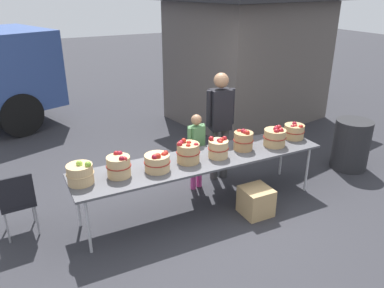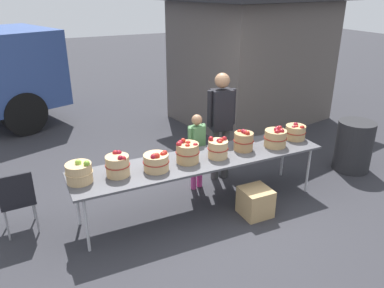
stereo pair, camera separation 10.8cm
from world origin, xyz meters
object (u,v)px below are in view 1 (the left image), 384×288
object	(u,v)px
trash_barrel	(351,145)
produce_crate	(256,201)
child_customer	(196,146)
folding_chair	(17,199)
apple_basket_red_6	(294,131)
vendor_adult	(220,118)
market_table	(202,161)
apple_basket_red_4	(243,140)
apple_basket_red_2	(188,152)
apple_basket_red_5	(275,137)
apple_basket_green_0	(80,173)
apple_basket_red_3	(218,148)
apple_basket_red_1	(157,162)
apple_basket_red_0	(119,166)

from	to	relation	value
trash_barrel	produce_crate	xyz separation A→B (m)	(-2.27, -0.47, -0.23)
child_customer	folding_chair	size ratio (longest dim) A/B	1.38
child_customer	trash_barrel	world-z (taller)	child_customer
apple_basket_red_6	vendor_adult	size ratio (longest dim) A/B	0.18
market_table	apple_basket_red_4	size ratio (longest dim) A/B	11.37
folding_chair	trash_barrel	distance (m)	5.18
apple_basket_red_2	apple_basket_red_4	bearing A→B (deg)	1.35
apple_basket_red_4	market_table	bearing A→B (deg)	-178.75
market_table	apple_basket_red_5	distance (m)	1.17
apple_basket_green_0	apple_basket_red_5	world-z (taller)	apple_basket_red_5
apple_basket_red_3	trash_barrel	bearing A→B (deg)	0.70
market_table	child_customer	distance (m)	0.56
child_customer	trash_barrel	bearing A→B (deg)	154.25
child_customer	apple_basket_red_2	bearing A→B (deg)	39.04
apple_basket_green_0	apple_basket_red_1	bearing A→B (deg)	-5.97
apple_basket_red_1	apple_basket_red_3	bearing A→B (deg)	0.59
apple_basket_red_4	produce_crate	bearing A→B (deg)	-100.13
apple_basket_red_2	trash_barrel	size ratio (longest dim) A/B	0.37
market_table	apple_basket_red_2	distance (m)	0.27
apple_basket_red_5	produce_crate	size ratio (longest dim) A/B	0.86
produce_crate	apple_basket_red_4	bearing A→B (deg)	79.87
apple_basket_red_2	apple_basket_red_3	distance (m)	0.44
apple_basket_red_1	trash_barrel	size ratio (longest dim) A/B	0.40
market_table	trash_barrel	bearing A→B (deg)	-0.37
apple_basket_red_6	trash_barrel	distance (m)	1.32
apple_basket_red_5	produce_crate	distance (m)	0.99
apple_basket_green_0	apple_basket_red_1	world-z (taller)	apple_basket_green_0
vendor_adult	apple_basket_green_0	bearing A→B (deg)	23.81
apple_basket_red_2	apple_basket_red_6	bearing A→B (deg)	1.13
apple_basket_red_0	apple_basket_red_1	distance (m)	0.48
apple_basket_red_6	produce_crate	distance (m)	1.33
apple_basket_red_1	trash_barrel	world-z (taller)	apple_basket_red_1
apple_basket_red_1	apple_basket_red_4	distance (m)	1.34
apple_basket_red_5	child_customer	xyz separation A→B (m)	(-0.97, 0.60, -0.18)
market_table	apple_basket_red_2	xyz separation A→B (m)	(-0.21, -0.01, 0.17)
apple_basket_green_0	folding_chair	bearing A→B (deg)	151.11
vendor_adult	folding_chair	distance (m)	3.03
trash_barrel	folding_chair	bearing A→B (deg)	175.01
apple_basket_red_2	vendor_adult	xyz separation A→B (m)	(0.88, 0.68, 0.12)
apple_basket_red_4	trash_barrel	bearing A→B (deg)	-0.87
apple_basket_red_1	folding_chair	bearing A→B (deg)	163.33
apple_basket_red_1	produce_crate	xyz separation A→B (m)	(1.24, -0.43, -0.67)
apple_basket_red_4	produce_crate	size ratio (longest dim) A/B	0.79
apple_basket_red_5	apple_basket_red_1	bearing A→B (deg)	179.70
apple_basket_green_0	folding_chair	distance (m)	0.90
apple_basket_red_5	vendor_adult	size ratio (longest dim) A/B	0.19
folding_chair	trash_barrel	xyz separation A→B (m)	(5.16, -0.45, -0.09)
apple_basket_red_0	apple_basket_red_4	bearing A→B (deg)	0.15
apple_basket_red_4	child_customer	world-z (taller)	child_customer
apple_basket_green_0	child_customer	xyz separation A→B (m)	(1.78, 0.49, -0.18)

